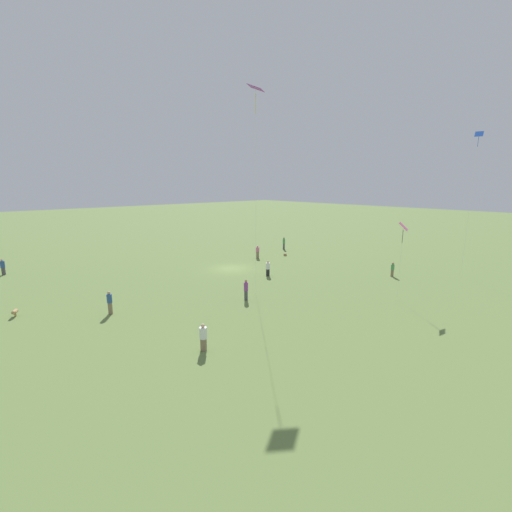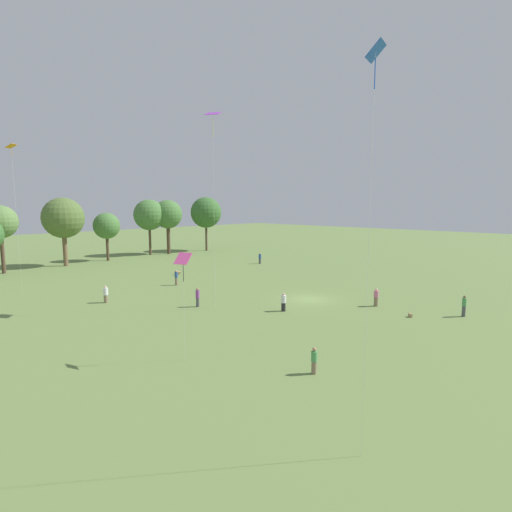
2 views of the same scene
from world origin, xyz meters
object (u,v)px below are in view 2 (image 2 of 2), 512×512
object	(u,v)px
person_4	(198,297)
person_5	(464,306)
person_1	(283,302)
kite_1	(183,261)
kite_3	(12,154)
person_2	(106,294)
person_0	(314,361)
picnic_bag_0	(410,315)
dog_0	(178,272)
person_6	(376,297)
person_7	(260,258)
person_3	(176,278)
kite_0	(375,82)
kite_2	(213,120)

from	to	relation	value
person_4	person_5	bearing A→B (deg)	-60.61
person_1	kite_1	bearing A→B (deg)	105.51
person_1	kite_3	size ratio (longest dim) A/B	0.11
person_2	kite_3	world-z (taller)	kite_3
person_0	picnic_bag_0	size ratio (longest dim) A/B	3.61
person_5	picnic_bag_0	world-z (taller)	person_5
dog_0	person_0	bearing A→B (deg)	-178.68
person_6	person_7	bearing A→B (deg)	37.89
person_4	kite_1	bearing A→B (deg)	-137.63
person_7	kite_1	xyz separation A→B (m)	(-33.50, -24.57, 5.41)
kite_3	person_7	bearing A→B (deg)	179.37
person_5	dog_0	world-z (taller)	person_5
person_3	person_4	world-z (taller)	person_3
person_4	kite_1	xyz separation A→B (m)	(-8.89, -9.95, 5.37)
person_0	person_4	world-z (taller)	person_4
person_3	dog_0	size ratio (longest dim) A/B	2.46
kite_0	dog_0	distance (m)	44.94
kite_2	kite_3	xyz separation A→B (m)	(-10.23, 20.82, -2.05)
kite_3	picnic_bag_0	size ratio (longest dim) A/B	36.59
person_0	person_1	distance (m)	13.68
person_2	person_0	bearing A→B (deg)	23.96
person_0	picnic_bag_0	distance (m)	15.43
person_5	person_6	size ratio (longest dim) A/B	1.06
person_4	picnic_bag_0	distance (m)	19.36
kite_2	kite_1	bearing A→B (deg)	-35.60
kite_0	kite_2	xyz separation A→B (m)	(10.69, 20.93, 3.20)
person_3	person_5	xyz separation A→B (m)	(9.16, -29.60, 0.03)
person_3	dog_0	xyz separation A→B (m)	(4.33, 5.67, -0.54)
person_1	kite_1	size ratio (longest dim) A/B	0.25
kite_3	person_1	bearing A→B (deg)	124.96
dog_0	person_2	bearing A→B (deg)	142.91
kite_3	picnic_bag_0	xyz separation A→B (m)	(20.00, -35.31, -14.93)
person_3	kite_1	world-z (taller)	kite_1
person_2	picnic_bag_0	bearing A→B (deg)	56.21
dog_0	person_3	bearing A→B (deg)	167.09
person_4	kite_3	size ratio (longest dim) A/B	0.11
kite_1	picnic_bag_0	distance (m)	21.27
person_4	dog_0	size ratio (longest dim) A/B	2.45
person_1	kite_2	size ratio (longest dim) A/B	0.10
person_6	kite_1	world-z (taller)	kite_1
kite_2	picnic_bag_0	xyz separation A→B (m)	(9.77, -14.49, -16.98)
person_3	person_6	xyz separation A→B (m)	(7.25, -22.33, -0.06)
person_6	picnic_bag_0	size ratio (longest dim) A/B	4.02
person_0	person_5	xyz separation A→B (m)	(18.78, -2.64, 0.16)
kite_2	person_7	bearing A→B (deg)	138.41
person_6	dog_0	distance (m)	28.16
person_0	kite_3	distance (m)	38.99
person_4	picnic_bag_0	bearing A→B (deg)	-63.10
person_5	person_7	bearing A→B (deg)	142.57
person_5	person_3	bearing A→B (deg)	177.25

